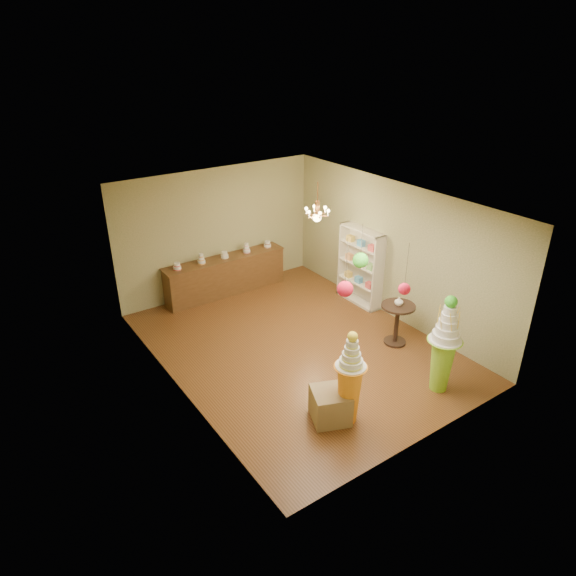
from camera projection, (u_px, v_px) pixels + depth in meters
floor at (297, 347)px, 10.33m from camera, size 6.50×6.50×0.00m
ceiling at (299, 202)px, 9.01m from camera, size 6.50×6.50×0.00m
wall_back at (218, 231)px, 12.07m from camera, size 5.00×0.04×3.00m
wall_front at (432, 359)px, 7.27m from camera, size 5.00×0.04×3.00m
wall_left at (174, 316)px, 8.39m from camera, size 0.04×6.50×3.00m
wall_right at (393, 251)px, 10.94m from camera, size 0.04×6.50×3.00m
pedestal_green at (443, 352)px, 8.77m from camera, size 0.70×0.70×1.84m
pedestal_orange at (349, 386)px, 8.08m from camera, size 0.61×0.61×1.65m
burlap_riser at (330, 405)px, 8.27m from camera, size 0.77×0.77×0.53m
sideboard at (226, 275)px, 12.31m from camera, size 3.04×0.54×1.16m
shelving_unit at (360, 266)px, 11.72m from camera, size 0.33×1.20×1.80m
round_table at (397, 319)px, 10.22m from camera, size 0.81×0.81×0.86m
vase at (399, 301)px, 10.05m from camera, size 0.19×0.19×0.18m
pom_red_left at (345, 289)px, 7.77m from camera, size 0.25×0.25×0.95m
pom_green_mid at (360, 260)px, 8.25m from camera, size 0.26×0.26×0.75m
pom_red_right at (404, 289)px, 7.53m from camera, size 0.18×0.18×0.81m
chandelier at (317, 215)px, 10.59m from camera, size 0.61×0.61×0.85m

